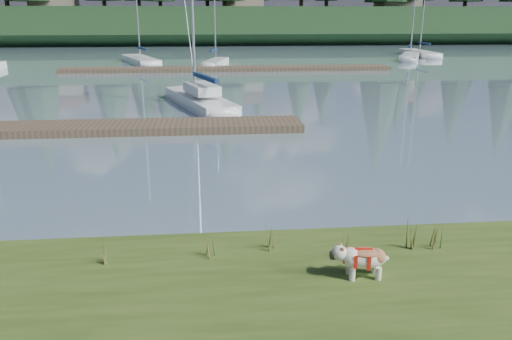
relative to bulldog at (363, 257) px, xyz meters
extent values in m
plane|color=#839EAE|center=(-2.76, 33.41, -0.69)|extent=(200.00, 200.00, 0.00)
cube|color=black|center=(-2.76, 76.41, 1.81)|extent=(200.00, 20.00, 5.00)
cylinder|color=silver|center=(-0.19, -0.10, -0.24)|extent=(0.10, 0.10, 0.21)
cylinder|color=silver|center=(-0.18, 0.11, -0.24)|extent=(0.10, 0.10, 0.21)
cylinder|color=silver|center=(0.23, -0.12, -0.24)|extent=(0.10, 0.10, 0.21)
cylinder|color=silver|center=(0.24, 0.09, -0.24)|extent=(0.10, 0.10, 0.21)
ellipsoid|color=silver|center=(0.04, 0.00, -0.02)|extent=(0.71, 0.38, 0.32)
ellipsoid|color=#A3623D|center=(0.04, 0.00, 0.09)|extent=(0.50, 0.35, 0.11)
ellipsoid|color=silver|center=(-0.38, 0.02, 0.09)|extent=(0.25, 0.26, 0.24)
cube|color=black|center=(-0.48, 0.02, 0.04)|extent=(0.08, 0.12, 0.09)
cube|color=white|center=(-2.83, 17.38, -0.47)|extent=(3.74, 7.21, 0.70)
ellipsoid|color=white|center=(-3.94, 20.73, -0.47)|extent=(2.07, 2.31, 0.70)
cube|color=#102850|center=(-2.50, 16.39, 0.86)|extent=(1.20, 3.11, 0.20)
cube|color=white|center=(-2.70, 17.00, 0.26)|extent=(1.87, 2.79, 0.45)
cube|color=#4C3D2C|center=(-6.76, 12.41, -0.54)|extent=(16.00, 2.00, 0.30)
cube|color=#4C3D2C|center=(-0.76, 33.41, -0.54)|extent=(26.00, 2.20, 0.30)
cube|color=white|center=(-8.50, 40.15, -0.47)|extent=(4.49, 8.18, 0.70)
ellipsoid|color=white|center=(-9.88, 43.93, -0.47)|extent=(2.40, 2.66, 0.70)
cube|color=#102850|center=(-8.12, 39.12, 0.71)|extent=(1.29, 3.07, 0.20)
cube|color=white|center=(-1.70, 36.95, -0.47)|extent=(2.46, 5.64, 0.70)
ellipsoid|color=white|center=(-1.08, 39.63, -0.47)|extent=(1.51, 1.73, 0.70)
cylinder|color=silver|center=(-1.70, 36.95, 4.43)|extent=(0.12, 0.12, 8.65)
cube|color=#102850|center=(-1.87, 36.22, 0.71)|extent=(0.69, 2.17, 0.20)
cube|color=white|center=(17.41, 41.49, -0.47)|extent=(4.26, 6.65, 0.70)
ellipsoid|color=white|center=(18.86, 44.48, -0.47)|extent=(2.10, 2.27, 0.70)
cube|color=#102850|center=(17.02, 40.67, 0.71)|extent=(1.33, 2.47, 0.20)
cube|color=white|center=(20.10, 45.59, -0.47)|extent=(2.00, 7.86, 0.70)
ellipsoid|color=white|center=(20.21, 49.49, -0.47)|extent=(1.76, 2.18, 0.70)
cube|color=#102850|center=(20.07, 44.52, 0.71)|extent=(0.29, 3.11, 0.20)
cone|color=#475B23|center=(-2.49, 0.95, -0.11)|extent=(0.03, 0.03, 0.46)
cone|color=brown|center=(-2.38, 0.88, -0.16)|extent=(0.03, 0.03, 0.37)
cone|color=#475B23|center=(-2.43, 0.98, -0.09)|extent=(0.03, 0.03, 0.50)
cone|color=brown|center=(-2.35, 0.92, -0.18)|extent=(0.03, 0.03, 0.32)
cone|color=#475B23|center=(-2.47, 0.87, -0.14)|extent=(0.03, 0.03, 0.41)
cone|color=#475B23|center=(-1.37, 1.14, -0.10)|extent=(0.03, 0.03, 0.49)
cone|color=brown|center=(-1.26, 1.07, -0.15)|extent=(0.03, 0.03, 0.39)
cone|color=#475B23|center=(-1.31, 1.17, -0.08)|extent=(0.03, 0.03, 0.54)
cone|color=brown|center=(-1.23, 1.11, -0.17)|extent=(0.03, 0.03, 0.34)
cone|color=#475B23|center=(-1.35, 1.06, -0.12)|extent=(0.03, 0.03, 0.44)
cone|color=#475B23|center=(1.06, 0.93, -0.05)|extent=(0.03, 0.03, 0.58)
cone|color=brown|center=(1.17, 0.86, -0.11)|extent=(0.03, 0.03, 0.46)
cone|color=#475B23|center=(1.12, 0.96, -0.02)|extent=(0.03, 0.03, 0.64)
cone|color=brown|center=(1.20, 0.90, -0.14)|extent=(0.03, 0.03, 0.41)
cone|color=#475B23|center=(1.08, 0.85, -0.08)|extent=(0.03, 0.03, 0.52)
cone|color=#475B23|center=(-4.22, 0.88, -0.14)|extent=(0.03, 0.03, 0.40)
cone|color=brown|center=(-4.11, 0.81, -0.18)|extent=(0.03, 0.03, 0.32)
cone|color=#475B23|center=(-4.16, 0.91, -0.12)|extent=(0.03, 0.03, 0.44)
cone|color=brown|center=(-4.08, 0.85, -0.20)|extent=(0.03, 0.03, 0.28)
cone|color=#475B23|center=(-4.20, 0.80, -0.16)|extent=(0.03, 0.03, 0.36)
cone|color=#475B23|center=(-0.14, 0.74, -0.12)|extent=(0.03, 0.03, 0.44)
cone|color=brown|center=(-0.03, 0.67, -0.17)|extent=(0.03, 0.03, 0.35)
cone|color=#475B23|center=(-0.08, 0.77, -0.10)|extent=(0.03, 0.03, 0.49)
cone|color=brown|center=(0.00, 0.71, -0.19)|extent=(0.03, 0.03, 0.31)
cone|color=#475B23|center=(-0.12, 0.66, -0.14)|extent=(0.03, 0.03, 0.40)
cone|color=#475B23|center=(1.59, 0.92, -0.10)|extent=(0.03, 0.03, 0.50)
cone|color=brown|center=(1.70, 0.85, -0.14)|extent=(0.03, 0.03, 0.40)
cone|color=#475B23|center=(1.65, 0.95, -0.07)|extent=(0.03, 0.03, 0.54)
cone|color=brown|center=(1.73, 0.89, -0.17)|extent=(0.03, 0.03, 0.35)
cone|color=#475B23|center=(1.61, 0.84, -0.12)|extent=(0.03, 0.03, 0.45)
cube|color=#33281C|center=(-2.76, 1.81, -0.62)|extent=(60.00, 0.50, 0.14)
cylinder|color=#382619|center=(-27.76, 71.41, 5.21)|extent=(0.60, 0.60, 1.80)
cylinder|color=#382619|center=(-12.76, 75.41, 5.21)|extent=(0.60, 0.60, 1.80)
cylinder|color=#382619|center=(0.24, 69.41, 5.21)|extent=(0.60, 0.60, 1.80)
cylinder|color=#382619|center=(12.24, 73.41, 5.21)|extent=(0.60, 0.60, 1.80)
cylinder|color=#382619|center=(25.24, 71.41, 5.21)|extent=(0.60, 0.60, 1.80)
cylinder|color=#382619|center=(39.24, 74.41, 5.21)|extent=(0.60, 0.60, 1.80)
cube|color=gray|center=(3.24, 74.41, 5.71)|extent=(6.00, 5.00, 2.80)
cube|color=gray|center=(27.24, 72.41, 5.71)|extent=(6.00, 5.00, 2.80)
camera|label=1|loc=(-2.35, -6.91, 3.68)|focal=35.00mm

